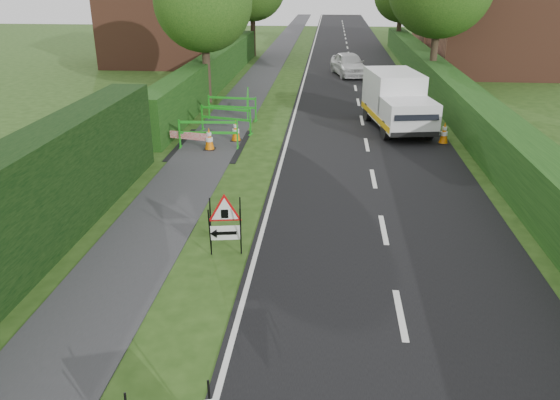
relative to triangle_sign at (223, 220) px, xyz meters
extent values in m
plane|color=#223F12|center=(1.02, -2.94, -0.83)|extent=(120.00, 120.00, 0.00)
cube|color=black|center=(3.52, 32.06, -0.82)|extent=(6.00, 90.00, 0.02)
cube|color=#2D2D30|center=(-1.98, 32.06, -0.82)|extent=(2.00, 90.00, 0.02)
cube|color=#14380F|center=(-3.98, 19.06, -0.83)|extent=(1.00, 24.00, 1.80)
cube|color=#14380F|center=(7.52, 13.06, -0.83)|extent=(1.20, 50.00, 1.50)
cube|color=brown|center=(-8.98, 27.06, 1.92)|extent=(7.00, 7.00, 5.50)
cube|color=brown|center=(12.02, 25.06, 1.92)|extent=(7.00, 7.00, 5.50)
cube|color=brown|center=(13.02, 39.06, 1.92)|extent=(7.00, 7.00, 5.50)
cylinder|color=#2D2116|center=(-3.58, 15.06, 0.49)|extent=(0.36, 0.36, 2.62)
sphere|color=#194211|center=(-3.58, 15.06, 3.67)|extent=(4.40, 4.40, 4.40)
cylinder|color=#2D2116|center=(7.42, 19.06, 0.66)|extent=(0.36, 0.36, 2.97)
cylinder|color=#2D2116|center=(-3.58, 31.06, 0.57)|extent=(0.36, 0.36, 2.80)
cylinder|color=#2D2116|center=(7.42, 35.06, 0.40)|extent=(0.36, 0.36, 2.45)
cylinder|color=black|center=(-0.26, -0.17, -0.21)|extent=(0.09, 0.37, 1.19)
cylinder|color=black|center=(-0.30, 0.12, -0.21)|extent=(0.09, 0.37, 1.19)
cylinder|color=black|center=(0.38, -0.07, -0.21)|extent=(0.09, 0.37, 1.19)
cylinder|color=black|center=(0.33, 0.22, -0.21)|extent=(0.09, 0.37, 1.19)
cube|color=white|center=(0.04, 0.00, -0.29)|extent=(0.66, 0.13, 0.32)
cube|color=black|center=(0.04, -0.01, -0.29)|extent=(0.47, 0.09, 0.07)
cone|color=black|center=(-0.21, -0.05, -0.29)|extent=(0.18, 0.21, 0.19)
cube|color=black|center=(0.04, -0.02, 0.16)|extent=(0.15, 0.03, 0.19)
cube|color=silver|center=(4.64, 11.63, 0.41)|extent=(2.25, 3.15, 1.73)
cube|color=silver|center=(5.01, 9.48, 0.08)|extent=(2.08, 2.14, 1.06)
cube|color=black|center=(5.16, 8.59, 0.34)|extent=(1.59, 0.46, 0.49)
cube|color=yellow|center=(3.89, 10.66, -0.27)|extent=(0.76, 4.37, 0.21)
cube|color=yellow|center=(5.68, 10.96, -0.27)|extent=(0.76, 4.37, 0.21)
cube|color=black|center=(5.16, 8.60, -0.40)|extent=(1.75, 0.40, 0.18)
cylinder|color=black|center=(4.22, 9.29, -0.47)|extent=(0.33, 0.74, 0.72)
cylinder|color=black|center=(5.81, 9.56, -0.47)|extent=(0.33, 0.74, 0.72)
cylinder|color=black|center=(3.74, 12.14, -0.47)|extent=(0.33, 0.74, 0.72)
cylinder|color=black|center=(5.33, 12.41, -0.47)|extent=(0.33, 0.74, 0.72)
cube|color=black|center=(6.25, 8.99, -0.81)|extent=(0.38, 0.38, 0.04)
cone|color=orange|center=(6.25, 8.99, -0.41)|extent=(0.32, 0.32, 0.75)
cylinder|color=white|center=(6.25, 8.99, -0.45)|extent=(0.25, 0.25, 0.14)
cylinder|color=white|center=(6.25, 8.99, -0.26)|extent=(0.17, 0.17, 0.10)
cube|color=black|center=(5.88, 10.79, -0.81)|extent=(0.38, 0.38, 0.04)
cone|color=orange|center=(5.88, 10.79, -0.41)|extent=(0.32, 0.32, 0.75)
cylinder|color=white|center=(5.88, 10.79, -0.45)|extent=(0.25, 0.25, 0.14)
cylinder|color=white|center=(5.88, 10.79, -0.26)|extent=(0.17, 0.17, 0.10)
cube|color=black|center=(6.34, 13.30, -0.81)|extent=(0.38, 0.38, 0.04)
cone|color=orange|center=(6.34, 13.30, -0.41)|extent=(0.32, 0.32, 0.75)
cylinder|color=white|center=(6.34, 13.30, -0.45)|extent=(0.25, 0.25, 0.14)
cylinder|color=white|center=(6.34, 13.30, -0.26)|extent=(0.17, 0.17, 0.10)
cube|color=black|center=(-1.92, 7.51, -0.81)|extent=(0.38, 0.38, 0.04)
cone|color=orange|center=(-1.92, 7.51, -0.41)|extent=(0.32, 0.32, 0.75)
cylinder|color=white|center=(-1.92, 7.51, -0.45)|extent=(0.25, 0.25, 0.14)
cylinder|color=white|center=(-1.92, 7.51, -0.26)|extent=(0.17, 0.17, 0.10)
cube|color=black|center=(-1.18, 8.65, -0.81)|extent=(0.38, 0.38, 0.04)
cone|color=orange|center=(-1.18, 8.65, -0.41)|extent=(0.32, 0.32, 0.75)
cylinder|color=white|center=(-1.18, 8.65, -0.45)|extent=(0.25, 0.25, 0.14)
cylinder|color=white|center=(-1.18, 8.65, -0.26)|extent=(0.17, 0.17, 0.10)
cube|color=#1B951B|center=(-2.98, 7.66, -0.33)|extent=(0.05, 0.05, 1.00)
cube|color=#1B951B|center=(-0.98, 7.78, -0.33)|extent=(0.05, 0.05, 1.00)
cube|color=#1B951B|center=(-1.98, 7.72, 0.09)|extent=(2.00, 0.17, 0.08)
cube|color=#1B951B|center=(-1.98, 7.72, -0.28)|extent=(2.00, 0.17, 0.08)
cube|color=#1B951B|center=(-2.98, 7.66, -0.81)|extent=(0.08, 0.35, 0.04)
cube|color=#1B951B|center=(-0.98, 7.78, -0.81)|extent=(0.08, 0.35, 0.04)
cube|color=#1B951B|center=(-2.71, 10.00, -0.33)|extent=(0.06, 0.06, 1.00)
cube|color=#1B951B|center=(-0.77, 9.51, -0.33)|extent=(0.06, 0.06, 1.00)
cube|color=#1B951B|center=(-1.74, 9.76, 0.09)|extent=(1.95, 0.54, 0.08)
cube|color=#1B951B|center=(-1.74, 9.76, -0.28)|extent=(1.95, 0.54, 0.08)
cube|color=#1B951B|center=(-2.71, 10.00, -0.81)|extent=(0.14, 0.35, 0.04)
cube|color=#1B951B|center=(-0.77, 9.51, -0.81)|extent=(0.14, 0.35, 0.04)
cube|color=#1B951B|center=(-2.83, 11.83, -0.33)|extent=(0.06, 0.06, 1.00)
cube|color=#1B951B|center=(-0.85, 11.61, -0.33)|extent=(0.06, 0.06, 1.00)
cube|color=#1B951B|center=(-1.84, 11.72, 0.09)|extent=(1.99, 0.28, 0.08)
cube|color=#1B951B|center=(-1.84, 11.72, -0.28)|extent=(1.99, 0.28, 0.08)
cube|color=#1B951B|center=(-2.83, 11.83, -0.81)|extent=(0.10, 0.35, 0.04)
cube|color=#1B951B|center=(-0.85, 11.61, -0.81)|extent=(0.10, 0.35, 0.04)
cube|color=#1B951B|center=(-1.20, 11.71, -0.33)|extent=(0.06, 0.06, 1.00)
cube|color=#1B951B|center=(-1.46, 13.69, -0.33)|extent=(0.06, 0.06, 1.00)
cube|color=#1B951B|center=(-1.33, 12.70, 0.09)|extent=(0.31, 1.99, 0.08)
cube|color=#1B951B|center=(-1.33, 12.70, -0.28)|extent=(0.31, 1.99, 0.08)
cube|color=#1B951B|center=(-1.20, 11.71, -0.81)|extent=(0.35, 0.11, 0.04)
cube|color=#1B951B|center=(-1.46, 13.69, -0.81)|extent=(0.35, 0.11, 0.04)
cube|color=red|center=(-2.62, 7.62, -0.83)|extent=(1.47, 0.36, 0.25)
imported|color=silver|center=(3.24, 23.04, -0.15)|extent=(2.43, 4.22, 1.35)
camera|label=1|loc=(2.12, -10.25, 4.77)|focal=35.00mm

